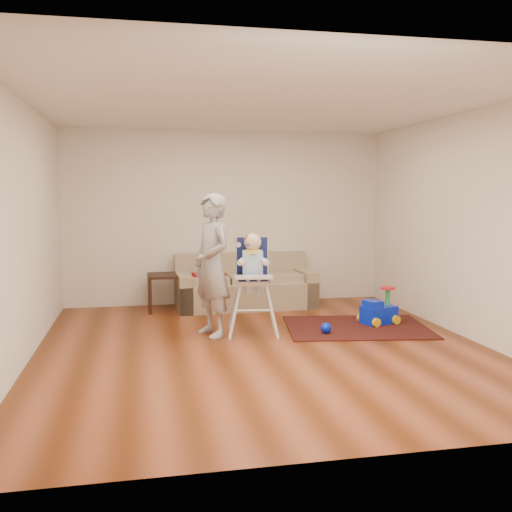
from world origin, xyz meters
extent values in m
plane|color=#521F08|center=(0.00, 0.00, 0.00)|extent=(5.50, 5.50, 0.00)
cube|color=silver|center=(0.00, 2.75, 1.35)|extent=(5.00, 0.04, 2.70)
cube|color=silver|center=(-2.50, 0.00, 1.35)|extent=(0.04, 5.50, 2.70)
cube|color=silver|center=(2.50, 0.00, 1.35)|extent=(0.04, 5.50, 2.70)
cube|color=white|center=(0.00, 0.00, 2.70)|extent=(5.00, 5.50, 0.04)
cube|color=#AE0C16|center=(-0.34, 2.25, 0.53)|extent=(0.48, 0.32, 0.04)
cube|color=black|center=(1.40, 0.70, 0.01)|extent=(1.98, 1.61, 0.01)
sphere|color=#0821DE|center=(0.89, 0.44, 0.08)|extent=(0.13, 0.13, 0.13)
cylinder|color=#0821DE|center=(-0.05, 0.57, 1.12)|extent=(0.03, 0.12, 0.01)
imported|color=#9B9B9E|center=(-0.49, 0.68, 0.87)|extent=(0.63, 0.74, 1.73)
camera|label=1|loc=(-1.33, -6.13, 1.74)|focal=40.00mm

